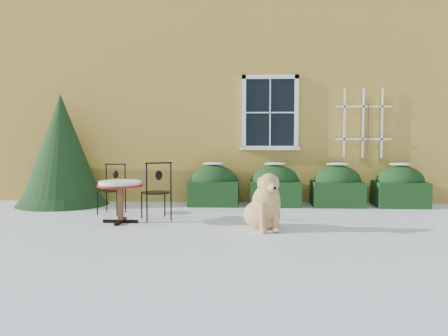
# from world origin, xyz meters

# --- Properties ---
(ground) EXTENTS (80.00, 80.00, 0.00)m
(ground) POSITION_xyz_m (0.00, 0.00, 0.00)
(ground) COLOR white
(ground) RESTS_ON ground
(house) EXTENTS (12.40, 8.40, 6.40)m
(house) POSITION_xyz_m (0.00, 7.00, 3.22)
(house) COLOR gold
(house) RESTS_ON ground
(hedge_row) EXTENTS (4.95, 0.80, 0.91)m
(hedge_row) POSITION_xyz_m (1.65, 2.55, 0.40)
(hedge_row) COLOR black
(hedge_row) RESTS_ON ground
(evergreen_shrub) EXTENTS (1.95, 1.95, 2.36)m
(evergreen_shrub) POSITION_xyz_m (-3.53, 2.41, 0.95)
(evergreen_shrub) COLOR black
(evergreen_shrub) RESTS_ON ground
(bistro_table) EXTENTS (0.77, 0.77, 0.72)m
(bistro_table) POSITION_xyz_m (-1.73, 0.35, 0.60)
(bistro_table) COLOR black
(bistro_table) RESTS_ON ground
(patio_chair_near) EXTENTS (0.60, 0.60, 1.03)m
(patio_chair_near) POSITION_xyz_m (-1.17, 0.68, 0.51)
(patio_chair_near) COLOR black
(patio_chair_near) RESTS_ON ground
(patio_chair_far) EXTENTS (0.48, 0.48, 0.94)m
(patio_chair_far) POSITION_xyz_m (-2.15, 1.35, 0.47)
(patio_chair_far) COLOR black
(patio_chair_far) RESTS_ON ground
(dog) EXTENTS (0.75, 1.05, 0.94)m
(dog) POSITION_xyz_m (0.71, -0.13, 0.38)
(dog) COLOR tan
(dog) RESTS_ON ground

